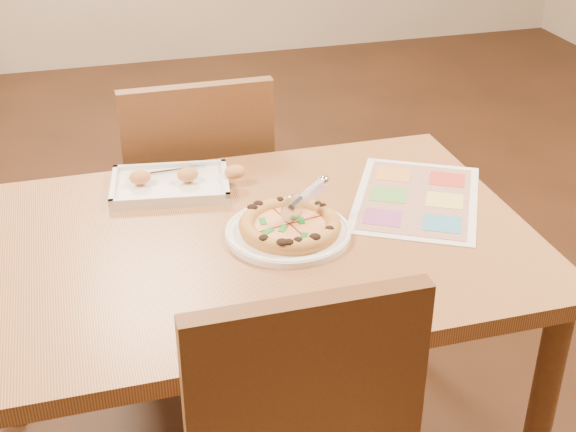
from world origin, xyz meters
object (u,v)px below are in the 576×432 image
object	(u,v)px
pizza	(290,225)
dining_table	(241,271)
pizza_cutter	(304,199)
appetizer_tray	(174,184)
chair_far	(196,183)
menu	(416,198)
plate	(288,233)

from	to	relation	value
pizza	dining_table	bearing A→B (deg)	170.49
dining_table	pizza_cutter	size ratio (longest dim) A/B	10.41
dining_table	pizza_cutter	bearing A→B (deg)	0.96
appetizer_tray	chair_far	bearing A→B (deg)	72.10
pizza	pizza_cutter	xyz separation A→B (m)	(0.04, 0.02, 0.05)
dining_table	appetizer_tray	world-z (taller)	appetizer_tray
appetizer_tray	dining_table	bearing A→B (deg)	-69.50
pizza	pizza_cutter	world-z (taller)	pizza_cutter
dining_table	chair_far	size ratio (longest dim) A/B	2.77
menu	pizza	bearing A→B (deg)	-166.17
pizza	pizza_cutter	distance (m)	0.07
chair_far	dining_table	bearing A→B (deg)	90.00
plate	pizza	distance (m)	0.02
plate	chair_far	bearing A→B (deg)	99.73
chair_far	pizza	bearing A→B (deg)	100.06
dining_table	plate	xyz separation A→B (m)	(0.11, -0.02, 0.09)
pizza	appetizer_tray	xyz separation A→B (m)	(-0.21, 0.30, -0.01)
dining_table	plate	world-z (taller)	plate
dining_table	menu	size ratio (longest dim) A/B	3.21
pizza	pizza_cutter	size ratio (longest dim) A/B	1.83
dining_table	pizza_cutter	distance (m)	0.22
chair_far	menu	bearing A→B (deg)	130.14
pizza	pizza_cutter	bearing A→B (deg)	29.12
dining_table	chair_far	xyz separation A→B (m)	(-0.00, 0.60, -0.07)
pizza_cutter	plate	bearing A→B (deg)	177.13
appetizer_tray	menu	distance (m)	0.60
pizza_cutter	appetizer_tray	world-z (taller)	pizza_cutter
appetizer_tray	menu	size ratio (longest dim) A/B	0.84
dining_table	pizza_cutter	xyz separation A→B (m)	(0.15, 0.00, 0.16)
pizza	chair_far	bearing A→B (deg)	100.06
dining_table	appetizer_tray	bearing A→B (deg)	110.50
plate	menu	world-z (taller)	plate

